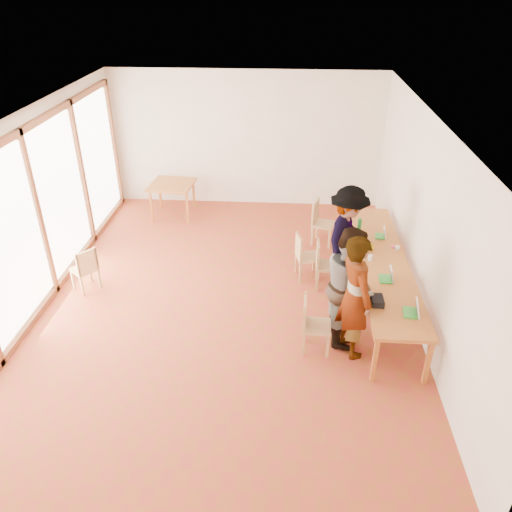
{
  "coord_description": "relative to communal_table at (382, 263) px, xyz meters",
  "views": [
    {
      "loc": [
        0.95,
        -6.85,
        4.77
      ],
      "look_at": [
        0.51,
        -0.47,
        1.1
      ],
      "focal_mm": 35.0,
      "sensor_mm": 36.0,
      "label": 1
    }
  ],
  "objects": [
    {
      "name": "person_far",
      "position": [
        -0.53,
        0.48,
        0.19
      ],
      "size": [
        1.07,
        1.32,
        1.79
      ],
      "primitive_type": "imported",
      "rotation": [
        0.0,
        0.0,
        1.16
      ],
      "color": "gray",
      "rests_on": "ground"
    },
    {
      "name": "green_bottle",
      "position": [
        -0.28,
        0.92,
        0.19
      ],
      "size": [
        0.07,
        0.07,
        0.28
      ],
      "primitive_type": "cylinder",
      "color": "#1C8133",
      "rests_on": "communal_table"
    },
    {
      "name": "pink_phone",
      "position": [
        0.24,
        0.46,
        0.05
      ],
      "size": [
        0.05,
        0.1,
        0.01
      ],
      "primitive_type": "cube",
      "color": "#ED3A69",
      "rests_on": "communal_table"
    },
    {
      "name": "clear_glass",
      "position": [
        -0.2,
        -0.01,
        0.09
      ],
      "size": [
        0.07,
        0.07,
        0.09
      ],
      "primitive_type": "cylinder",
      "color": "silver",
      "rests_on": "communal_table"
    },
    {
      "name": "window_wall",
      "position": [
        -5.46,
        -0.15,
        0.8
      ],
      "size": [
        0.1,
        8.0,
        3.0
      ],
      "primitive_type": "cube",
      "color": "white",
      "rests_on": "ground"
    },
    {
      "name": "chair_far",
      "position": [
        -1.24,
        0.61,
        -0.2
      ],
      "size": [
        0.46,
        0.46,
        0.44
      ],
      "rotation": [
        0.0,
        0.0,
        0.23
      ],
      "color": "tan",
      "rests_on": "ground"
    },
    {
      "name": "laptop_near",
      "position": [
        0.19,
        -1.43,
        0.11
      ],
      "size": [
        0.25,
        0.28,
        0.21
      ],
      "rotation": [
        0.0,
        0.0,
        -0.14
      ],
      "color": "green",
      "rests_on": "communal_table"
    },
    {
      "name": "chair_empty",
      "position": [
        -0.91,
        1.95,
        -0.16
      ],
      "size": [
        0.52,
        0.52,
        0.47
      ],
      "rotation": [
        0.0,
        0.0,
        -0.31
      ],
      "color": "tan",
      "rests_on": "ground"
    },
    {
      "name": "condiment_cup",
      "position": [
        0.3,
        0.37,
        0.08
      ],
      "size": [
        0.08,
        0.08,
        0.06
      ],
      "primitive_type": "cylinder",
      "color": "white",
      "rests_on": "communal_table"
    },
    {
      "name": "laptop_mid",
      "position": [
        -0.01,
        -0.59,
        0.1
      ],
      "size": [
        0.22,
        0.25,
        0.2
      ],
      "rotation": [
        0.0,
        0.0,
        -0.05
      ],
      "color": "green",
      "rests_on": "communal_table"
    },
    {
      "name": "yellow_mug",
      "position": [
        -0.14,
        0.32,
        0.09
      ],
      "size": [
        0.14,
        0.14,
        0.09
      ],
      "primitive_type": "imported",
      "rotation": [
        0.0,
        0.0,
        -0.23
      ],
      "color": "gold",
      "rests_on": "communal_table"
    },
    {
      "name": "chair_mid",
      "position": [
        -0.92,
        0.35,
        -0.19
      ],
      "size": [
        0.39,
        0.39,
        0.44
      ],
      "rotation": [
        0.0,
        0.0,
        -0.01
      ],
      "color": "tan",
      "rests_on": "ground"
    },
    {
      "name": "side_table",
      "position": [
        -4.07,
        3.03,
        -0.03
      ],
      "size": [
        0.9,
        0.9,
        0.75
      ],
      "rotation": [
        0.0,
        0.0,
        -0.09
      ],
      "color": "#C1652B",
      "rests_on": "ground"
    },
    {
      "name": "ground",
      "position": [
        -2.5,
        -0.15,
        -0.7
      ],
      "size": [
        8.0,
        8.0,
        0.0
      ],
      "primitive_type": "plane",
      "color": "#A53C28",
      "rests_on": "ground"
    },
    {
      "name": "wall_back",
      "position": [
        -2.5,
        3.85,
        0.8
      ],
      "size": [
        6.0,
        0.1,
        3.0
      ],
      "primitive_type": "cube",
      "color": "white",
      "rests_on": "ground"
    },
    {
      "name": "wall_front",
      "position": [
        -2.5,
        -4.15,
        0.8
      ],
      "size": [
        6.0,
        0.1,
        3.0
      ],
      "primitive_type": "cube",
      "color": "white",
      "rests_on": "ground"
    },
    {
      "name": "communal_table",
      "position": [
        0.0,
        0.0,
        0.0
      ],
      "size": [
        0.8,
        4.0,
        0.75
      ],
      "color": "#C1652B",
      "rests_on": "ground"
    },
    {
      "name": "laptop_far",
      "position": [
        0.11,
        0.8,
        0.1
      ],
      "size": [
        0.21,
        0.24,
        0.18
      ],
      "rotation": [
        0.0,
        0.0,
        -0.13
      ],
      "color": "green",
      "rests_on": "communal_table"
    },
    {
      "name": "chair_near",
      "position": [
        -1.17,
        -1.34,
        -0.18
      ],
      "size": [
        0.41,
        0.41,
        0.45
      ],
      "rotation": [
        0.0,
        0.0,
        -0.05
      ],
      "color": "tan",
      "rests_on": "ground"
    },
    {
      "name": "person_mid",
      "position": [
        -0.64,
        -0.99,
        0.19
      ],
      "size": [
        0.73,
        0.91,
        1.79
      ],
      "primitive_type": "imported",
      "rotation": [
        0.0,
        0.0,
        1.63
      ],
      "color": "gray",
      "rests_on": "ground"
    },
    {
      "name": "ceiling",
      "position": [
        -2.5,
        -0.15,
        2.32
      ],
      "size": [
        6.0,
        8.0,
        0.04
      ],
      "primitive_type": "cube",
      "color": "white",
      "rests_on": "wall_back"
    },
    {
      "name": "black_pouch",
      "position": [
        -0.26,
        -1.22,
        0.09
      ],
      "size": [
        0.16,
        0.26,
        0.09
      ],
      "primitive_type": "cube",
      "color": "black",
      "rests_on": "communal_table"
    },
    {
      "name": "chair_spare",
      "position": [
        -4.87,
        -0.07,
        -0.21
      ],
      "size": [
        0.53,
        0.53,
        0.43
      ],
      "rotation": [
        0.0,
        0.0,
        2.43
      ],
      "color": "tan",
      "rests_on": "ground"
    },
    {
      "name": "wall_right",
      "position": [
        0.5,
        -0.15,
        0.8
      ],
      "size": [
        0.1,
        8.0,
        3.0
      ],
      "primitive_type": "cube",
      "color": "white",
      "rests_on": "ground"
    },
    {
      "name": "person_near",
      "position": [
        -0.59,
        -1.32,
        0.22
      ],
      "size": [
        0.67,
        0.79,
        1.85
      ],
      "primitive_type": "imported",
      "rotation": [
        0.0,
        0.0,
        1.98
      ],
      "color": "gray",
      "rests_on": "ground"
    }
  ]
}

